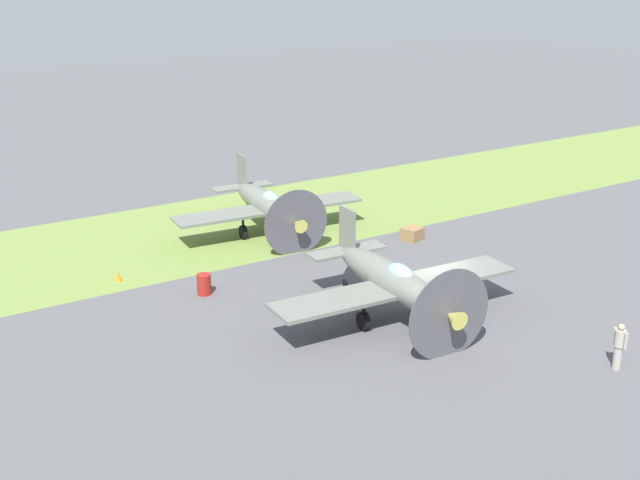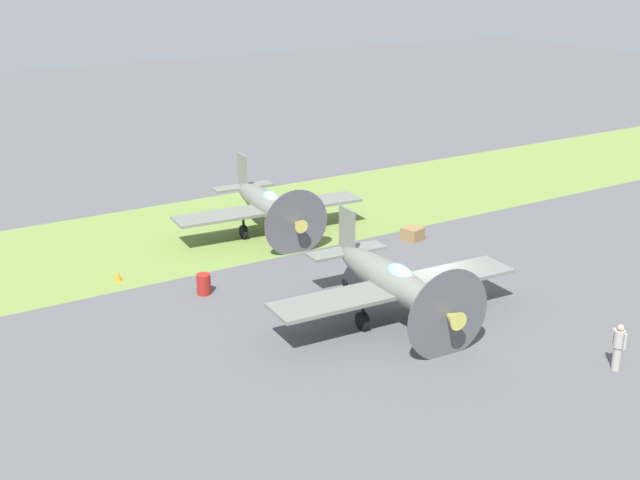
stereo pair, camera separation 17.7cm
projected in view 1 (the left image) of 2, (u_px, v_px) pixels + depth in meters
ground_plane at (429, 296)px, 34.60m from camera, size 160.00×160.00×0.00m
grass_verge at (280, 216)px, 44.89m from camera, size 120.00×11.00×0.01m
airplane_lead at (393, 281)px, 32.01m from camera, size 10.58×8.38×3.77m
airplane_wingman at (267, 205)px, 41.88m from camera, size 10.10×8.00×3.59m
ground_crew_chief at (619, 345)px, 28.28m from camera, size 0.38×0.63×1.73m
fuel_drum at (204, 284)px, 34.62m from camera, size 0.60×0.60×0.90m
supply_crate at (412, 234)px, 41.22m from camera, size 1.10×1.10×0.64m
runway_marker_cone at (118, 276)px, 36.09m from camera, size 0.36×0.36×0.44m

